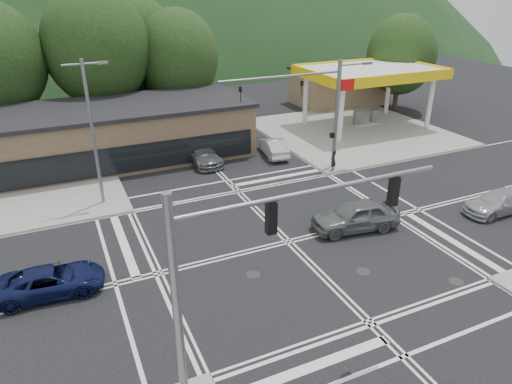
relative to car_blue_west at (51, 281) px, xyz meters
name	(u,v)px	position (x,y,z in m)	size (l,w,h in m)	color
ground	(288,242)	(11.85, -0.50, -0.64)	(120.00, 120.00, 0.00)	black
sidewalk_ne	(354,131)	(26.85, 14.50, -0.57)	(16.00, 16.00, 0.15)	gray
gas_station_canopy	(370,74)	(28.84, 15.49, 4.40)	(12.32, 8.34, 5.75)	silver
convenience_store	(339,87)	(31.85, 24.50, 1.26)	(10.00, 6.00, 3.80)	#846B4F
commercial_row	(92,137)	(3.85, 16.50, 1.36)	(24.00, 8.00, 4.00)	brown
hill_north	(92,46)	(11.85, 89.50, -0.64)	(252.00, 126.00, 140.00)	#193618
tree_n_b	(97,47)	(5.85, 23.50, 7.15)	(9.00, 9.00, 12.98)	#382619
tree_n_c	(177,57)	(12.85, 23.50, 5.85)	(7.60, 7.60, 10.87)	#382619
tree_n_e	(136,46)	(9.85, 27.50, 6.50)	(8.40, 8.40, 11.98)	#382619
tree_ne	(401,55)	(35.85, 19.50, 5.20)	(7.20, 7.20, 9.99)	#382619
streetlight_nw	(93,127)	(3.41, 8.50, 4.41)	(2.50, 0.25, 9.00)	slate
signal_mast_ne	(322,103)	(18.80, 7.70, 4.43)	(11.65, 0.30, 8.00)	slate
signal_mast_sw	(234,270)	(5.46, -8.70, 4.48)	(9.14, 0.28, 8.00)	slate
car_blue_west	(51,281)	(0.00, 0.00, 0.00)	(2.13, 4.63, 1.29)	#0D143C
car_grey_center	(355,216)	(15.96, -0.80, 0.21)	(2.02, 5.01, 1.71)	#5B5E60
car_silver_east	(498,202)	(25.15, -2.68, 0.02)	(1.87, 4.60, 1.33)	#9A9CA1
car_queue_a	(273,147)	(17.17, 12.00, 0.06)	(1.50, 4.29, 1.41)	silver
car_queue_b	(218,128)	(14.98, 19.05, 0.03)	(1.59, 3.95, 1.35)	white
car_northbound	(201,154)	(11.35, 12.86, 0.09)	(2.04, 5.03, 1.46)	#5A5D5F
pedestrian	(333,160)	(19.60, 7.00, 0.28)	(0.57, 0.37, 1.55)	black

